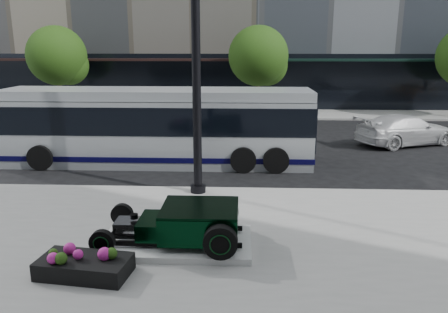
{
  "coord_description": "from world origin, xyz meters",
  "views": [
    {
      "loc": [
        0.08,
        -15.39,
        4.56
      ],
      "look_at": [
        -0.51,
        -2.22,
        1.2
      ],
      "focal_mm": 35.0,
      "sensor_mm": 36.0,
      "label": 1
    }
  ],
  "objects_px": {
    "hot_rod": "(191,222)",
    "white_sedan": "(406,130)",
    "lamppost": "(196,61)",
    "transit_bus": "(158,126)",
    "flower_planter": "(84,265)"
  },
  "relations": [
    {
      "from": "hot_rod",
      "to": "transit_bus",
      "type": "height_order",
      "value": "transit_bus"
    },
    {
      "from": "lamppost",
      "to": "white_sedan",
      "type": "bearing_deg",
      "value": 40.21
    },
    {
      "from": "hot_rod",
      "to": "white_sedan",
      "type": "distance_m",
      "value": 14.44
    },
    {
      "from": "lamppost",
      "to": "flower_planter",
      "type": "relative_size",
      "value": 4.58
    },
    {
      "from": "lamppost",
      "to": "flower_planter",
      "type": "distance_m",
      "value": 6.64
    },
    {
      "from": "lamppost",
      "to": "hot_rod",
      "type": "bearing_deg",
      "value": -86.63
    },
    {
      "from": "hot_rod",
      "to": "flower_planter",
      "type": "relative_size",
      "value": 1.7
    },
    {
      "from": "hot_rod",
      "to": "white_sedan",
      "type": "bearing_deg",
      "value": 52.32
    },
    {
      "from": "hot_rod",
      "to": "white_sedan",
      "type": "relative_size",
      "value": 0.66
    },
    {
      "from": "hot_rod",
      "to": "transit_bus",
      "type": "distance_m",
      "value": 8.05
    },
    {
      "from": "transit_bus",
      "to": "white_sedan",
      "type": "xyz_separation_m",
      "value": [
        11.03,
        3.73,
        -0.78
      ]
    },
    {
      "from": "hot_rod",
      "to": "flower_planter",
      "type": "xyz_separation_m",
      "value": [
        -1.96,
        -1.38,
        -0.37
      ]
    },
    {
      "from": "lamppost",
      "to": "transit_bus",
      "type": "relative_size",
      "value": 0.71
    },
    {
      "from": "transit_bus",
      "to": "white_sedan",
      "type": "relative_size",
      "value": 2.48
    },
    {
      "from": "hot_rod",
      "to": "white_sedan",
      "type": "xyz_separation_m",
      "value": [
        8.83,
        11.43,
        0.01
      ]
    }
  ]
}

